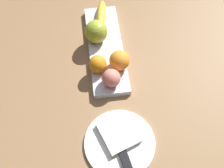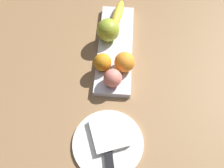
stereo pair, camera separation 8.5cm
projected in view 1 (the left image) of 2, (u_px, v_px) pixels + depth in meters
The scene contains 10 objects.
ground_plane at pixel (110, 47), 0.99m from camera, with size 2.40×2.40×0.00m, color olive.
fruit_tray at pixel (106, 48), 0.97m from camera, with size 0.39×0.12×0.02m, color silver.
apple at pixel (96, 32), 0.94m from camera, with size 0.08×0.08×0.08m, color #96AA2F.
banana at pixel (101, 15), 1.02m from camera, with size 0.15×0.04×0.04m, color yellow.
orange_near_apple at pixel (98, 64), 0.89m from camera, with size 0.06×0.06×0.06m, color orange.
orange_near_banana at pixel (119, 60), 0.89m from camera, with size 0.07×0.07×0.07m, color orange.
peach at pixel (111, 78), 0.86m from camera, with size 0.06×0.06×0.06m, color #E67C6C.
dinner_plate at pixel (120, 143), 0.80m from camera, with size 0.21×0.21×0.01m, color white.
folded_napkin at pixel (119, 133), 0.80m from camera, with size 0.11×0.10×0.02m, color white.
knife at pixel (125, 160), 0.77m from camera, with size 0.18×0.06×0.01m.
Camera 1 is at (-0.62, 0.07, 0.79)m, focal length 42.66 mm.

